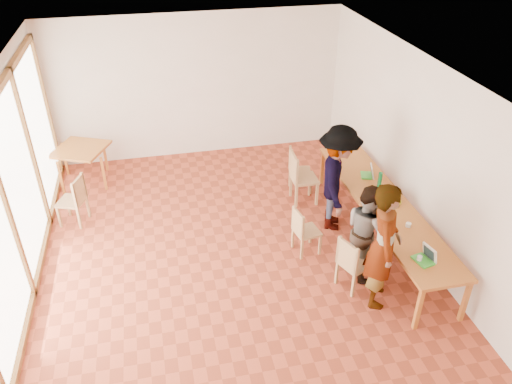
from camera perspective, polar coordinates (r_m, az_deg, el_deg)
ground at (r=7.87m, az=-2.60°, el=-8.58°), size 8.00×8.00×0.00m
wall_back at (r=10.58m, az=-6.74°, el=11.85°), size 6.00×0.10×3.00m
wall_right at (r=7.97m, az=18.90°, el=3.17°), size 0.10×8.00×3.00m
window_wall at (r=7.21m, az=-26.75°, el=-1.93°), size 0.10×8.00×3.00m
ceiling at (r=6.33m, az=-3.28°, el=12.62°), size 6.00×8.00×0.04m
communal_table at (r=8.27m, az=14.32°, el=-1.34°), size 0.80×4.00×0.75m
side_table at (r=10.23m, az=-19.38°, el=4.37°), size 0.90×0.90×0.75m
chair_near at (r=7.30m, az=10.83°, el=-7.57°), size 0.53×0.53×0.46m
chair_mid at (r=7.89m, az=5.33°, el=-4.01°), size 0.43×0.43×0.43m
chair_far at (r=9.11m, az=4.95°, el=2.17°), size 0.47×0.47×0.52m
chair_empty at (r=9.45m, az=4.50°, el=2.95°), size 0.48×0.48×0.47m
chair_spare at (r=9.05m, az=-19.95°, el=-0.40°), size 0.54×0.54×0.48m
person_near at (r=6.96m, az=14.36°, el=-5.97°), size 0.68×0.81×1.90m
person_mid at (r=7.51m, az=12.59°, el=-4.34°), size 0.62×0.77×1.52m
person_far at (r=8.35m, az=9.28°, el=1.51°), size 1.06×1.37×1.87m
laptop_near at (r=7.16m, az=18.87°, el=-7.02°), size 0.29×0.31×0.23m
laptop_mid at (r=8.13m, az=14.11°, el=-1.05°), size 0.25×0.28×0.21m
laptop_far at (r=8.87m, az=12.80°, el=2.11°), size 0.28×0.30×0.21m
yellow_mug at (r=8.20m, az=15.89°, el=-1.18°), size 0.14×0.14×0.09m
green_bottle at (r=8.54m, az=13.97°, el=1.33°), size 0.07×0.07×0.28m
clear_glass at (r=7.12m, az=18.17°, el=-7.27°), size 0.07×0.07×0.09m
condiment_cup at (r=7.75m, az=17.03°, el=-3.61°), size 0.08×0.08×0.06m
pink_phone at (r=9.54m, az=9.89°, el=4.34°), size 0.05×0.10×0.01m
black_pouch at (r=8.34m, az=15.14°, el=-0.42°), size 0.16×0.26×0.09m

